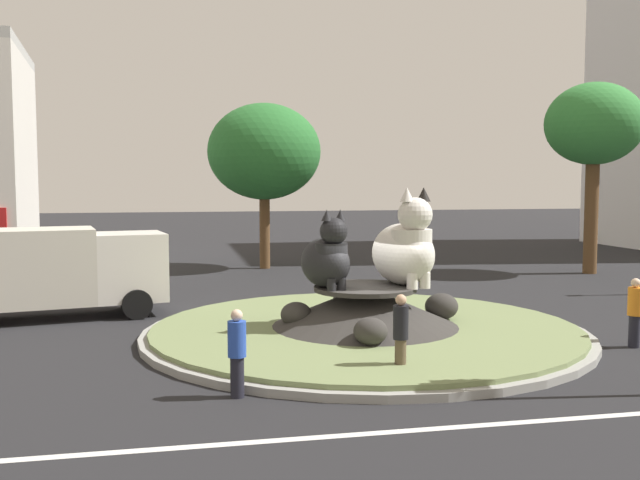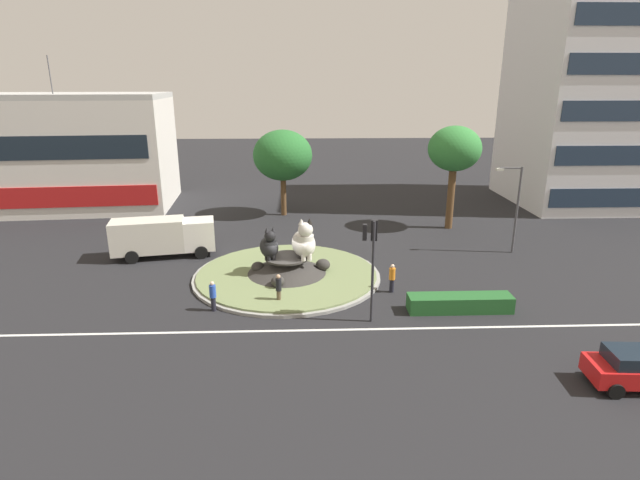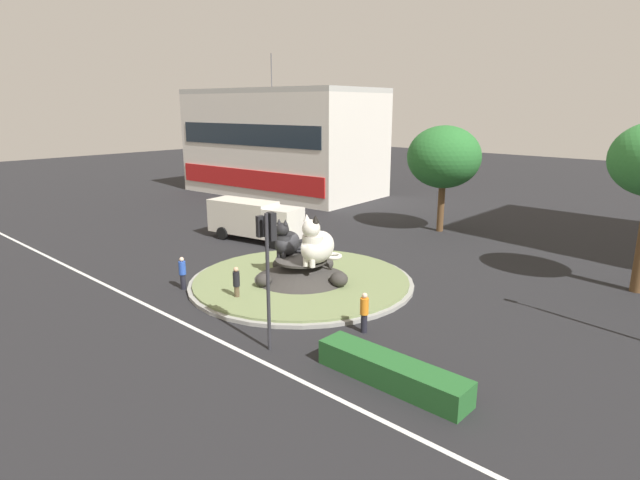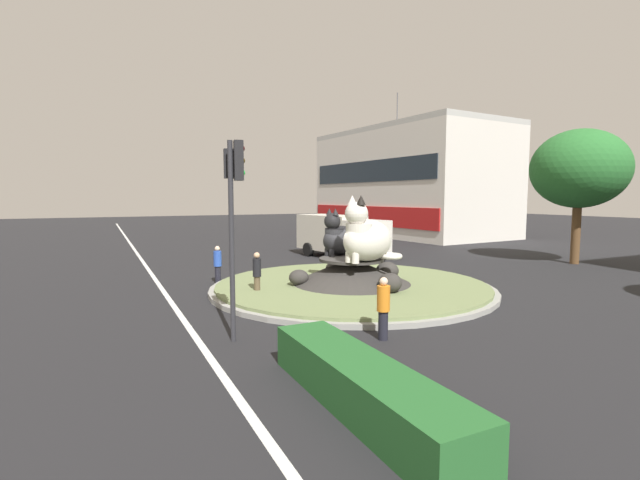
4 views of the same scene
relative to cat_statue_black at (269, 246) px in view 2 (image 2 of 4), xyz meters
name	(u,v)px [view 2 (image 2 of 4)]	position (x,y,z in m)	size (l,w,h in m)	color
ground_plane	(287,277)	(1.05, 0.04, -2.11)	(160.00, 160.00, 0.00)	black
lane_centreline	(283,331)	(1.05, -7.16, -2.11)	(112.00, 0.20, 0.01)	silver
roundabout_island	(287,270)	(1.05, 0.05, -1.68)	(11.83, 11.83, 1.35)	gray
cat_statue_black	(269,246)	(0.00, 0.00, 0.00)	(1.55, 2.31, 2.07)	black
cat_statue_white	(304,242)	(2.16, 0.03, 0.21)	(1.88, 2.75, 2.63)	silver
traffic_light_mast	(372,249)	(5.51, -6.19, 1.83)	(0.79, 0.46, 5.40)	#2D2D33
shophouse_block	(61,152)	(-21.08, 19.72, 3.29)	(20.92, 12.15, 14.02)	silver
office_tower	(602,66)	(30.87, 19.87, 11.13)	(14.41, 13.38, 26.47)	silver
clipped_hedge_strip	(460,303)	(10.53, -5.22, -1.66)	(5.60, 1.20, 0.90)	#235B28
broadleaf_tree_behind_island	(283,156)	(0.37, 15.53, 3.39)	(5.31, 5.31, 7.78)	brown
second_tree_near_tower	(455,150)	(14.44, 10.68, 4.46)	(4.28, 4.28, 8.50)	brown
streetlight_arm	(515,203)	(17.08, 4.24, 1.54)	(1.83, 0.35, 6.25)	#4C4C51
pedestrian_blue_shirt	(213,295)	(-2.79, -4.72, -1.20)	(0.36, 0.36, 1.71)	black
pedestrian_orange_shirt	(392,277)	(7.29, -2.57, -1.19)	(0.36, 0.36, 1.74)	black
pedestrian_black_shirt	(279,288)	(0.71, -4.01, -1.16)	(0.33, 0.33, 1.77)	brown
sedan_on_far_lane	(639,368)	(15.60, -12.45, -1.27)	(4.13, 2.16, 1.61)	red
delivery_box_truck	(163,236)	(-7.74, 4.30, -0.58)	(7.26, 3.38, 2.73)	silver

